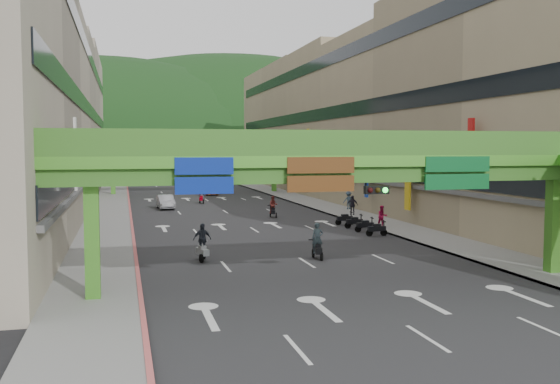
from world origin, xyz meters
The scene contains 23 objects.
ground centered at (0.00, 0.00, 0.00)m, with size 320.00×320.00×0.00m, color black.
road_slab centered at (0.00, 50.00, 0.01)m, with size 18.00×140.00×0.02m, color #28282B.
sidewalk_left centered at (-11.00, 50.00, 0.07)m, with size 4.00×140.00×0.15m, color gray.
sidewalk_right centered at (11.00, 50.00, 0.07)m, with size 4.00×140.00×0.15m, color gray.
curb_left centered at (-9.10, 50.00, 0.09)m, with size 0.20×140.00×0.18m, color #CC5959.
curb_right centered at (9.10, 50.00, 0.09)m, with size 0.20×140.00×0.18m, color gray.
building_row_left centered at (-18.93, 50.00, 9.46)m, with size 12.80×95.00×19.00m.
building_row_right centered at (18.93, 50.00, 9.46)m, with size 12.80×95.00×19.00m.
overpass_near centered at (0.93, 5.38, 5.21)m, with size 28.00×12.27×7.10m.
overpass_far centered at (0.00, 65.00, 5.40)m, with size 28.00×2.20×7.10m.
hill_left centered at (-15.00, 160.00, 0.00)m, with size 168.00×140.00×112.00m, color #1C4419.
hill_right centered at (25.00, 180.00, 0.00)m, with size 208.00×176.00×128.00m, color #1C4419.
bunting_string centered at (0.00, 30.00, 5.96)m, with size 26.00×0.36×0.47m.
scooter_rider_near centered at (0.92, 12.97, 0.98)m, with size 0.70×1.60×2.08m.
scooter_rider_mid centered at (3.42, 34.01, 0.99)m, with size 0.90×1.57×1.93m.
scooter_rider_left centered at (-5.50, 13.94, 1.08)m, with size 1.11×1.58×2.13m.
scooter_rider_far centered at (-1.15, 49.54, 1.00)m, with size 0.90×1.58×1.99m.
parked_scooter_row centered at (7.80, 23.96, 0.52)m, with size 1.60×7.15×1.08m.
car_silver centered at (-5.52, 44.24, 0.72)m, with size 1.53×4.38×1.44m, color #A9AAB1.
car_yellow centered at (1.54, 61.97, 0.71)m, with size 1.68×4.17×1.42m, color orange.
pedestrian_red centered at (9.80, 24.27, 0.84)m, with size 0.82×0.64×1.68m, color #A30D38.
pedestrian_dark centered at (10.73, 33.28, 0.89)m, with size 1.04×0.43×1.78m, color #23212A.
pedestrian_blue centered at (12.20, 38.18, 0.90)m, with size 0.84×0.54×1.80m, color #3A4E61.
Camera 1 is at (-9.73, -20.49, 6.37)m, focal length 40.00 mm.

